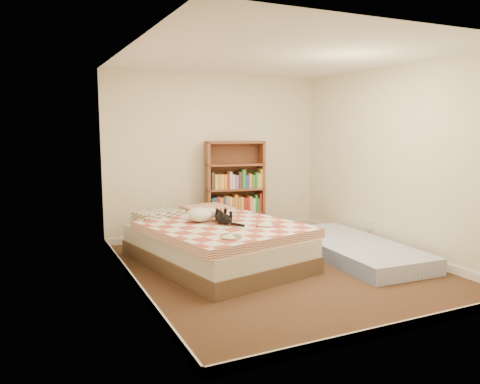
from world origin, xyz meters
name	(u,v)px	position (x,y,z in m)	size (l,w,h in m)	color
room	(281,170)	(0.00, 0.00, 1.20)	(3.51, 4.01, 2.51)	#41291C
bed	(215,242)	(-0.62, 0.55, 0.27)	(1.97, 2.48, 0.59)	brown
bookshelf	(234,202)	(0.19, 1.75, 0.55)	(0.95, 0.46, 1.49)	brown
floor_mattress	(352,249)	(1.15, 0.06, 0.10)	(1.00, 2.23, 0.20)	#778CC7
black_cat	(223,218)	(-0.56, 0.43, 0.59)	(0.23, 0.63, 0.14)	black
white_dog	(200,215)	(-0.78, 0.63, 0.62)	(0.45, 0.47, 0.17)	white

